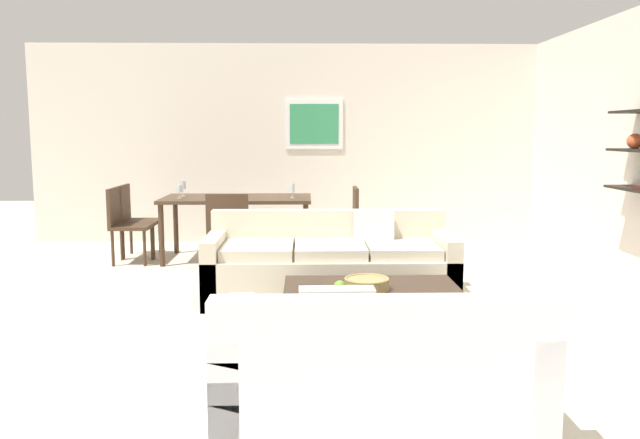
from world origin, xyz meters
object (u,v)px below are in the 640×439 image
Objects in this scene: dining_chair_left_far at (134,216)px; dining_chair_foot at (229,228)px; dining_table at (237,203)px; apple_on_coffee_table at (340,286)px; wine_glass_left_far at (183,185)px; wine_glass_left_near at (179,189)px; wine_glass_right_near at (292,188)px; dining_chair_left_near at (124,220)px; dining_chair_right_near at (346,220)px; loveseat_white at (376,374)px; sofa_beige at (330,267)px; decorative_bowl at (367,283)px; coffee_table at (373,317)px.

dining_chair_foot is at bearing -40.23° from dining_chair_left_far.
apple_on_coffee_table is at bearing -71.50° from dining_table.
wine_glass_left_far reaches higher than wine_glass_left_near.
dining_chair_foot reaches higher than apple_on_coffee_table.
dining_chair_left_far is 1.00× the size of dining_chair_foot.
apple_on_coffee_table is 0.50× the size of wine_glass_right_near.
dining_chair_right_near is at bearing 0.00° from dining_chair_left_near.
loveseat_white is 4.81m from wine_glass_left_near.
loveseat_white is 4.69m from dining_table.
dining_chair_right_near is 2.57m from dining_chair_left_near.
wine_glass_left_far is (-1.94, 0.33, 0.38)m from dining_chair_right_near.
dining_chair_left_near reaches higher than loveseat_white.
sofa_beige is at bearing 92.84° from loveseat_white.
wine_glass_left_far reaches higher than dining_table.
dining_chair_foot is (1.28, -1.09, 0.00)m from dining_chair_left_far.
decorative_bowl is (0.22, -1.21, 0.14)m from sofa_beige.
dining_chair_foot is 1.44m from dining_chair_right_near.
decorative_bowl is 4.17m from dining_chair_left_far.
wine_glass_left_near is at bearing -27.57° from dining_chair_left_far.
wine_glass_left_far is at bearing 27.57° from dining_chair_left_near.
wine_glass_left_near is at bearing 112.49° from loveseat_white.
sofa_beige is 3.13m from dining_chair_left_far.
decorative_bowl is at bearing 86.51° from loveseat_white.
wine_glass_right_near is at bearing 101.92° from coffee_table.
decorative_bowl is at bearing -57.30° from wine_glass_left_near.
dining_chair_left_far and dining_chair_left_near have the same top height.
dining_chair_right_near reaches higher than decorative_bowl.
wine_glass_left_far is at bearing -8.62° from dining_chair_left_far.
coffee_table is 0.34m from apple_on_coffee_table.
sofa_beige is 2.64m from loveseat_white.
sofa_beige is at bearing -35.83° from dining_chair_left_near.
dining_table reaches higher than apple_on_coffee_table.
dining_chair_left_near is (-2.34, 2.95, 0.08)m from apple_on_coffee_table.
dining_table is (-1.17, 4.53, 0.39)m from loveseat_white.
sofa_beige is 6.78× the size of decorative_bowl.
dining_chair_left_far and dining_chair_right_near have the same top height.
dining_chair_left_far is (-2.32, 2.10, 0.21)m from sofa_beige.
decorative_bowl is 0.37× the size of dining_chair_right_near.
dining_chair_left_near is at bearing -177.21° from wine_glass_right_near.
decorative_bowl is (-0.04, 0.06, 0.24)m from coffee_table.
decorative_bowl reaches higher than coffee_table.
loveseat_white reaches higher than decorative_bowl.
coffee_table is 15.43× the size of apple_on_coffee_table.
dining_chair_foot is at bearing -152.63° from dining_chair_right_near.
sofa_beige is 2.52× the size of dining_chair_left_far.
dining_table is at bearing 108.50° from apple_on_coffee_table.
loveseat_white is at bearing -85.30° from apple_on_coffee_table.
dining_chair_right_near is 5.71× the size of wine_glass_left_near.
dining_chair_left_far is at bearing 170.46° from wine_glass_right_near.
wine_glass_right_near is (-0.60, 2.98, 0.44)m from decorative_bowl.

